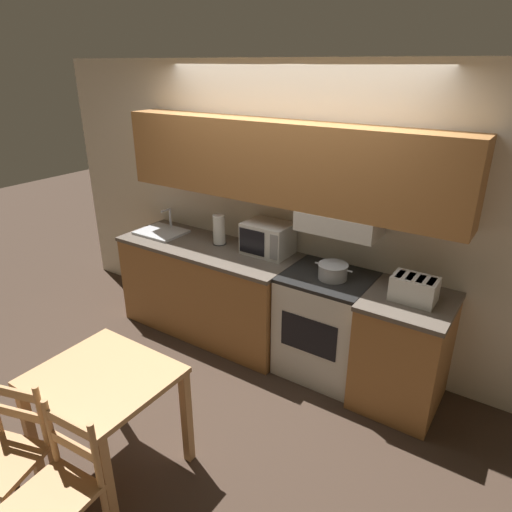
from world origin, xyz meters
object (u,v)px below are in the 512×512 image
Objects in this scene: cooking_pot at (333,271)px; chair_right_of_table at (59,493)px; sink_basin at (161,232)px; dining_table at (105,392)px; stove_range at (325,324)px; microwave at (268,238)px; toaster at (414,289)px; paper_towel_roll at (219,230)px; chair_left_of_table at (8,458)px.

cooking_pot is 0.37× the size of chair_right_of_table.
sink_basin reaches higher than dining_table.
stove_range is 1.05× the size of chair_right_of_table.
microwave reaches higher than cooking_pot.
chair_right_of_table is at bearing -101.07° from stove_range.
stove_range is 0.88m from toaster.
microwave is 1.48× the size of paper_towel_roll.
microwave reaches higher than stove_range.
toaster is at bearing 58.78° from chair_right_of_table.
chair_left_of_table is at bearing 178.22° from chair_right_of_table.
cooking_pot is 1.14× the size of paper_towel_roll.
chair_right_of_table is (0.45, 0.02, 0.00)m from chair_left_of_table.
stove_range is 2.78× the size of toaster.
microwave is at bearing 7.55° from sink_basin.
sink_basin is at bearing -171.56° from paper_towel_roll.
cooking_pot reaches higher than stove_range.
microwave reaches higher than dining_table.
dining_table is at bearing -55.82° from sink_basin.
sink_basin reaches higher than chair_left_of_table.
microwave is at bearing 167.92° from cooking_pot.
dining_table is (1.16, -1.71, -0.31)m from sink_basin.
toaster is 1.16× the size of paper_towel_roll.
dining_table is at bearing -111.57° from stove_range.
chair_left_of_table is at bearing -110.65° from dining_table.
cooking_pot is 0.73m from microwave.
paper_towel_roll reaches higher than stove_range.
chair_left_of_table is (-0.89, -2.28, -0.02)m from stove_range.
toaster is at bearing 38.09° from chair_left_of_table.
microwave is 1.37m from toaster.
stove_range is at bearing -3.61° from paper_towel_roll.
cooking_pot is at bearing 66.85° from dining_table.
microwave reaches higher than toaster.
chair_left_of_table is (0.95, -2.25, -0.50)m from sink_basin.
cooking_pot is 0.37× the size of chair_left_of_table.
stove_range is at bearing 177.25° from toaster.
toaster is at bearing -6.90° from microwave.
chair_right_of_table is (1.40, -2.23, -0.50)m from sink_basin.
toaster is at bearing -3.29° from paper_towel_roll.
paper_towel_roll is at bearing 103.16° from chair_right_of_table.
microwave is (-0.71, 0.15, 0.08)m from cooking_pot.
microwave is at bearing 89.47° from dining_table.
stove_range is at bearing 0.78° from sink_basin.
cooking_pot is 0.70× the size of sink_basin.
microwave is at bearing 91.08° from chair_right_of_table.
stove_range is 1.90m from sink_basin.
dining_table is (-0.02, -1.86, -0.44)m from microwave.
microwave is at bearing 168.89° from stove_range.
paper_towel_roll is at bearing -173.63° from microwave.
stove_range reaches higher than dining_table.
paper_towel_roll is (-1.87, 0.11, 0.05)m from toaster.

